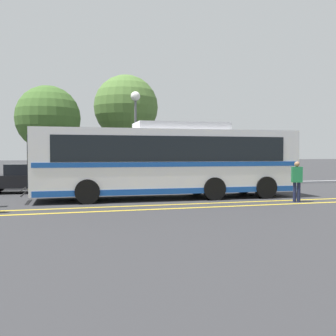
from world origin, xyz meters
The scene contains 11 objects.
ground_plane centered at (0.00, 0.00, 0.00)m, with size 220.00×220.00×0.00m, color #2D2D30.
lane_strip_0 centered at (0.25, -2.24, 0.00)m, with size 0.20×31.78×0.01m, color gold.
lane_strip_1 centered at (0.25, -3.33, 0.00)m, with size 0.20×31.78×0.01m, color gold.
curb_strip centered at (0.25, 6.04, 0.07)m, with size 39.78×0.36×0.15m, color #99999E.
transit_bus centered at (0.26, -0.04, 1.76)m, with size 12.15×2.93×3.41m.
parked_car_1 centered at (-6.29, 4.40, 0.74)m, with size 4.33×2.03×1.49m.
parked_car_2 centered at (-0.72, 4.97, 0.74)m, with size 4.93×1.98×1.43m.
pedestrian_0 centered at (5.08, -2.81, 0.97)m, with size 0.47×0.34×1.70m.
street_lamp centered at (0.08, 6.70, 4.56)m, with size 0.59×0.59×5.84m.
tree_0 centered at (0.17, 10.61, 5.31)m, with size 4.53×4.53×7.59m.
tree_1 centered at (-5.09, 8.16, 4.21)m, with size 3.94×3.94×6.19m.
Camera 1 is at (-4.59, -17.11, 2.02)m, focal length 42.00 mm.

